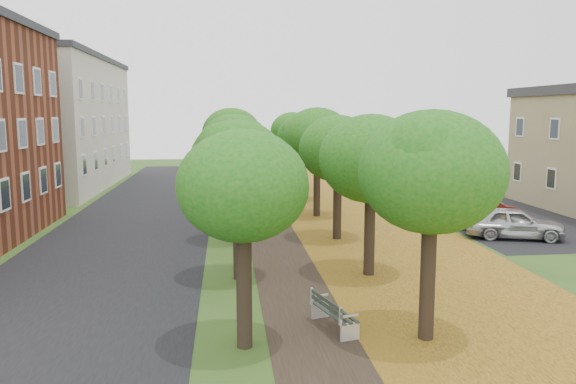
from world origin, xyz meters
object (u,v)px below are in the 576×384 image
object	(u,v)px
car_silver	(514,223)
car_white	(460,201)
car_grey	(459,202)
car_red	(483,212)
bench	(332,312)

from	to	relation	value
car_silver	car_white	bearing A→B (deg)	13.93
car_grey	car_white	distance (m)	0.09
car_grey	car_white	xyz separation A→B (m)	(0.04, -0.03, 0.07)
car_white	car_red	bearing A→B (deg)	-176.74
bench	car_grey	world-z (taller)	car_grey
car_red	car_white	world-z (taller)	car_red
car_silver	car_grey	world-z (taller)	car_silver
bench	car_red	world-z (taller)	car_red
car_red	car_grey	distance (m)	3.84
car_grey	car_white	size ratio (longest dim) A/B	0.86
car_grey	car_silver	bearing A→B (deg)	-173.22
car_red	car_grey	xyz separation A→B (m)	(0.33, 3.83, -0.09)
bench	car_silver	bearing A→B (deg)	-62.70
bench	car_white	world-z (taller)	car_white
car_grey	car_red	bearing A→B (deg)	-175.50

